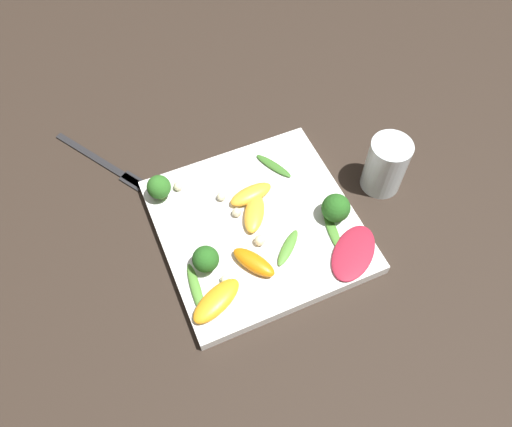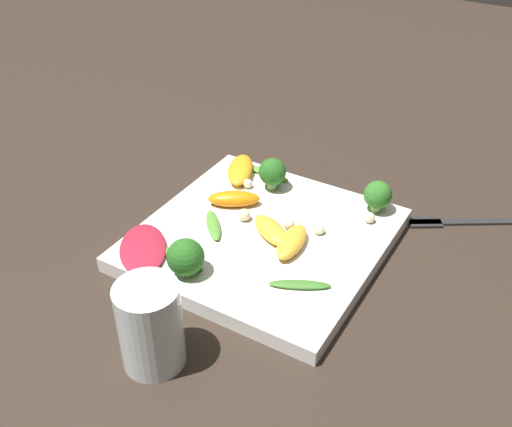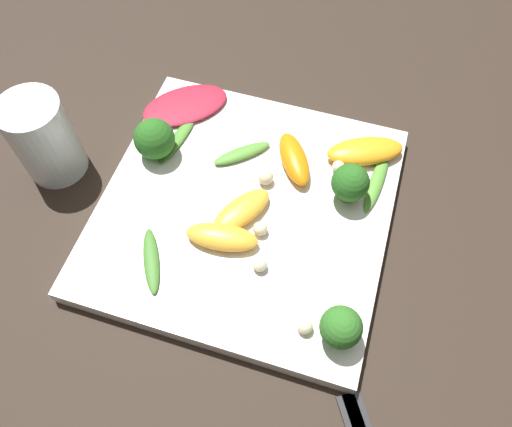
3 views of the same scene
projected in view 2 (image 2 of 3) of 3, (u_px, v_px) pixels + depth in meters
ground_plane at (263, 245)px, 0.74m from camera, size 2.40×2.40×0.00m
plate at (263, 239)px, 0.73m from camera, size 0.28×0.28×0.02m
drinking_glass at (149, 325)px, 0.56m from camera, size 0.06×0.06×0.09m
fork at (465, 221)px, 0.77m from camera, size 0.11×0.17×0.01m
radicchio_leaf_0 at (143, 249)px, 0.69m from camera, size 0.11×0.10×0.01m
orange_segment_0 at (240, 170)px, 0.83m from camera, size 0.09×0.06×0.02m
orange_segment_1 at (292, 242)px, 0.70m from camera, size 0.07×0.04×0.02m
orange_segment_2 at (273, 228)px, 0.72m from camera, size 0.06×0.07×0.02m
orange_segment_3 at (234, 199)px, 0.77m from camera, size 0.06×0.07×0.02m
broccoli_floret_0 at (186, 258)px, 0.65m from camera, size 0.04×0.04×0.04m
broccoli_floret_1 at (272, 172)px, 0.79m from camera, size 0.04×0.04×0.04m
broccoli_floret_2 at (378, 195)px, 0.75m from camera, size 0.04×0.04×0.04m
arugula_sprig_0 at (300, 285)px, 0.65m from camera, size 0.04×0.07×0.01m
arugula_sprig_1 at (265, 172)px, 0.84m from camera, size 0.02×0.08×0.01m
arugula_sprig_2 at (213, 225)px, 0.73m from camera, size 0.06×0.05×0.01m
arugula_sprig_3 at (179, 258)px, 0.68m from camera, size 0.03×0.07×0.01m
macadamia_nut_0 at (289, 224)px, 0.73m from camera, size 0.01×0.01×0.01m
macadamia_nut_1 at (244, 215)px, 0.74m from camera, size 0.02×0.02×0.02m
macadamia_nut_2 at (248, 183)px, 0.81m from camera, size 0.01×0.01×0.01m
macadamia_nut_3 at (370, 218)px, 0.74m from camera, size 0.01×0.01×0.01m
macadamia_nut_4 at (319, 229)px, 0.72m from camera, size 0.01×0.01×0.01m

